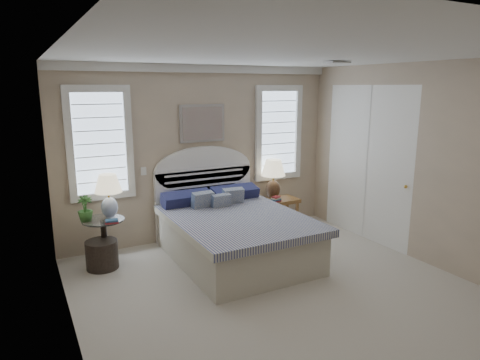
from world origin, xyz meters
name	(u,v)px	position (x,y,z in m)	size (l,w,h in m)	color
floor	(290,300)	(0.00, 0.00, 0.00)	(4.50, 5.00, 0.01)	beige
ceiling	(297,54)	(0.00, 0.00, 2.70)	(4.50, 5.00, 0.01)	silver
wall_back	(202,153)	(0.00, 2.50, 1.35)	(4.50, 0.02, 2.70)	#C8B196
wall_left	(70,213)	(-2.25, 0.00, 1.35)	(0.02, 5.00, 2.70)	#C8B196
wall_right	(435,167)	(2.25, 0.00, 1.35)	(0.02, 5.00, 2.70)	#C8B196
crown_molding	(202,69)	(0.00, 2.46, 2.64)	(4.50, 0.08, 0.12)	silver
hvac_vent	(337,63)	(1.20, 0.80, 2.68)	(0.30, 0.20, 0.02)	#B2B2B2
switch_plate	(144,171)	(-0.95, 2.48, 1.15)	(0.08, 0.01, 0.12)	silver
window_left	(100,143)	(-1.55, 2.48, 1.60)	(0.90, 0.06, 1.60)	#ADC2DB
window_right	(278,133)	(1.40, 2.48, 1.60)	(0.90, 0.06, 1.60)	#ADC2DB
painting	(203,123)	(0.00, 2.46, 1.82)	(0.74, 0.04, 0.58)	silver
closet_door	(367,164)	(2.23, 1.20, 1.20)	(0.02, 1.80, 2.40)	white
bed	(232,230)	(0.00, 1.46, 0.39)	(1.72, 2.28, 1.47)	beige
side_table_left	(104,236)	(-1.65, 2.05, 0.39)	(0.56, 0.56, 0.63)	black
nightstand_right	(282,207)	(1.30, 2.15, 0.39)	(0.50, 0.40, 0.53)	brown
floor_pot	(102,255)	(-1.72, 1.90, 0.19)	(0.42, 0.42, 0.38)	black
lamp_left	(108,191)	(-1.54, 2.13, 0.99)	(0.37, 0.37, 0.60)	white
lamp_right	(273,174)	(1.19, 2.28, 0.93)	(0.43, 0.43, 0.66)	black
potted_plant	(85,209)	(-1.86, 2.07, 0.80)	(0.19, 0.19, 0.34)	#3E762F
books_left	(112,221)	(-1.58, 1.83, 0.65)	(0.18, 0.14, 0.05)	maroon
books_right	(276,199)	(1.10, 2.04, 0.57)	(0.19, 0.16, 0.09)	maroon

